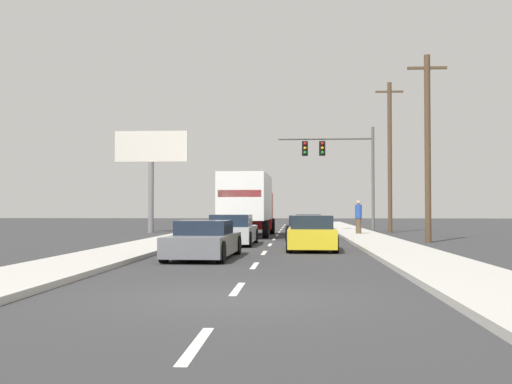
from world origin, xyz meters
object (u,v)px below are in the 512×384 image
object	(u,v)px
car_gray	(204,241)
utility_pole_far	(390,155)
utility_pole_mid	(428,145)
roadside_billboard	(151,159)
pedestrian_near_corner	(358,217)
car_black	(306,229)
car_silver	(232,231)
car_navy	(309,225)
traffic_signal_mast	(334,157)
box_truck	(248,201)
car_yellow	(311,234)

from	to	relation	value
car_gray	utility_pole_far	distance (m)	24.24
utility_pole_mid	roadside_billboard	distance (m)	19.02
roadside_billboard	pedestrian_near_corner	xyz separation A→B (m)	(12.97, -3.99, -3.74)
car_black	utility_pole_mid	xyz separation A→B (m)	(5.54, -2.60, 3.90)
car_silver	car_navy	size ratio (longest dim) A/B	1.09
car_black	pedestrian_near_corner	xyz separation A→B (m)	(3.07, 4.52, 0.53)
car_navy	traffic_signal_mast	xyz separation A→B (m)	(1.79, 3.83, 4.47)
car_gray	utility_pole_mid	bearing A→B (deg)	47.53
traffic_signal_mast	roadside_billboard	bearing A→B (deg)	-170.34
box_truck	car_gray	size ratio (longest dim) A/B	1.82
utility_pole_far	traffic_signal_mast	bearing A→B (deg)	167.11
roadside_billboard	traffic_signal_mast	bearing A→B (deg)	9.66
car_navy	roadside_billboard	bearing A→B (deg)	169.99
car_silver	pedestrian_near_corner	distance (m)	11.41
car_yellow	pedestrian_near_corner	bearing A→B (deg)	76.78
car_silver	utility_pole_far	size ratio (longest dim) A/B	0.47
car_black	utility_pole_mid	distance (m)	7.25
utility_pole_mid	pedestrian_near_corner	bearing A→B (deg)	109.12
car_navy	car_black	bearing A→B (deg)	-92.29
car_navy	traffic_signal_mast	distance (m)	6.16
traffic_signal_mast	car_yellow	bearing A→B (deg)	-96.04
roadside_billboard	car_black	bearing A→B (deg)	-40.66
pedestrian_near_corner	traffic_signal_mast	bearing A→B (deg)	99.53
car_silver	traffic_signal_mast	size ratio (longest dim) A/B	0.66
utility_pole_mid	roadside_billboard	bearing A→B (deg)	144.28
utility_pole_far	roadside_billboard	world-z (taller)	utility_pole_far
car_gray	car_black	distance (m)	12.78
utility_pole_mid	utility_pole_far	size ratio (longest dim) A/B	0.88
car_gray	car_black	world-z (taller)	car_black
traffic_signal_mast	pedestrian_near_corner	bearing A→B (deg)	-80.47
car_black	pedestrian_near_corner	world-z (taller)	pedestrian_near_corner
car_silver	car_gray	xyz separation A→B (m)	(-0.14, -7.34, -0.06)
pedestrian_near_corner	car_yellow	bearing A→B (deg)	-103.22
car_gray	roadside_billboard	bearing A→B (deg)	107.41
utility_pole_mid	pedestrian_near_corner	xyz separation A→B (m)	(-2.47, 7.11, -3.37)
car_black	utility_pole_far	bearing A→B (deg)	59.92
car_navy	utility_pole_far	bearing A→B (deg)	29.35
car_navy	car_silver	bearing A→B (deg)	-106.64
car_gray	car_navy	world-z (taller)	car_navy
car_navy	car_black	world-z (taller)	car_black
box_truck	car_yellow	size ratio (longest dim) A/B	2.01
box_truck	pedestrian_near_corner	bearing A→B (deg)	8.68
car_gray	utility_pole_far	size ratio (longest dim) A/B	0.48
car_navy	car_yellow	world-z (taller)	car_yellow
roadside_billboard	car_gray	bearing A→B (deg)	-72.59
box_truck	car_navy	xyz separation A→B (m)	(3.48, 3.15, -1.43)
car_navy	car_yellow	xyz separation A→B (m)	(-0.19, -14.94, 0.05)
car_gray	utility_pole_mid	distance (m)	13.76
utility_pole_far	roadside_billboard	distance (m)	15.58
box_truck	car_black	distance (m)	5.00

